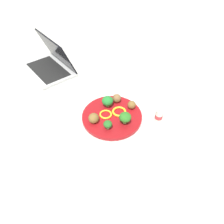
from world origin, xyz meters
TOP-DOWN VIEW (x-y plane):
  - ground_plane at (0.00, 0.00)m, footprint 4.00×4.00m
  - plate at (0.00, 0.00)m, footprint 0.28×0.28m
  - broccoli_floret_back_right at (-0.06, 0.05)m, footprint 0.05×0.05m
  - broccoli_floret_mid_left at (0.02, 0.08)m, footprint 0.04×0.04m
  - broccoli_floret_center at (0.02, -0.06)m, footprint 0.05×0.05m
  - meatball_front_left at (0.08, 0.04)m, footprint 0.05×0.05m
  - meatball_back_left at (-0.02, -0.10)m, footprint 0.04×0.04m
  - meatball_back_right at (-0.09, -0.05)m, footprint 0.04×0.04m
  - pepper_ring_near_rim at (-0.03, -0.02)m, footprint 0.09×0.09m
  - pepper_ring_center at (0.03, 0.00)m, footprint 0.06×0.06m
  - napkin at (0.27, 0.02)m, footprint 0.18×0.13m
  - fork at (0.27, 0.04)m, footprint 0.12×0.03m
  - knife at (0.28, 0.01)m, footprint 0.15×0.03m
  - yogurt_bottle at (-0.21, 0.02)m, footprint 0.03×0.03m
  - laptop at (0.38, -0.40)m, footprint 0.38×0.39m

SIDE VIEW (x-z plane):
  - ground_plane at x=0.00m, z-range 0.00..0.00m
  - napkin at x=0.27m, z-range 0.00..0.01m
  - knife at x=0.28m, z-range 0.00..0.01m
  - fork at x=0.27m, z-range 0.00..0.01m
  - plate at x=0.00m, z-range 0.00..0.02m
  - pepper_ring_center at x=0.03m, z-range 0.02..0.02m
  - pepper_ring_near_rim at x=-0.03m, z-range 0.02..0.03m
  - meatball_back_right at x=-0.09m, z-range 0.02..0.06m
  - yogurt_bottle at x=-0.21m, z-range 0.00..0.08m
  - meatball_back_left at x=-0.02m, z-range 0.02..0.06m
  - laptop at x=0.38m, z-range -0.06..0.14m
  - meatball_front_left at x=0.08m, z-range 0.02..0.06m
  - broccoli_floret_mid_left at x=0.02m, z-range 0.02..0.06m
  - broccoli_floret_center at x=0.02m, z-range 0.02..0.08m
  - broccoli_floret_back_right at x=-0.06m, z-range 0.02..0.08m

